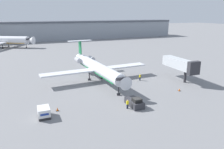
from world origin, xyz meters
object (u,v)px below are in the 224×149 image
Objects in this scene: airplane_main at (97,67)px; traffic_cone_right at (179,90)px; airplane_parked_far_left at (6,40)px; traffic_cone_left at (57,109)px; pushback_tug at (134,102)px; worker_by_wing at (140,77)px; luggage_cart at (44,112)px; worker_near_tug at (127,104)px; jet_bridge at (180,64)px.

airplane_main is 50.86× the size of traffic_cone_right.
airplane_main is 77.89m from airplane_parked_far_left.
pushback_tug is at bearing -13.73° from traffic_cone_left.
luggage_cart is at bearing -154.31° from worker_by_wing.
pushback_tug is 0.13× the size of airplane_parked_far_left.
traffic_cone_left is (2.55, 1.74, -0.59)m from luggage_cart.
airplane_main reaches higher than pushback_tug.
pushback_tug is at bearing -165.43° from traffic_cone_right.
worker_by_wing is at bearing 53.32° from worker_near_tug.
luggage_cart is at bearing 173.99° from pushback_tug.
worker_by_wing is 26.18m from traffic_cone_left.
pushback_tug is 1.91m from worker_near_tug.
airplane_parked_far_left reaches higher than worker_near_tug.
jet_bridge reaches higher than traffic_cone_right.
worker_by_wing is (9.37, 14.45, 0.22)m from pushback_tug.
luggage_cart reaches higher than traffic_cone_left.
traffic_cone_right is at bearing -65.54° from airplane_parked_far_left.
worker_by_wing is 11.36m from jet_bridge.
worker_near_tug is at bearing -75.09° from airplane_parked_far_left.
traffic_cone_left is 0.06× the size of jet_bridge.
worker_near_tug is 0.15× the size of jet_bridge.
jet_bridge is (19.51, 10.72, 3.70)m from pushback_tug.
pushback_tug is 1.59× the size of luggage_cart.
worker_by_wing is at bearing 57.04° from pushback_tug.
pushback_tug reaches higher than worker_near_tug.
airplane_main is 2.60× the size of jet_bridge.
luggage_cart is at bearing -176.62° from traffic_cone_right.
pushback_tug is 2.55× the size of worker_near_tug.
worker_near_tug is 96.57m from airplane_parked_far_left.
jet_bridge is at bearing -60.62° from airplane_parked_far_left.
worker_by_wing is at bearing 159.84° from jet_bridge.
traffic_cone_right is at bearing 0.18° from traffic_cone_left.
luggage_cart is 91.49m from airplane_parked_far_left.
pushback_tug is 96.51m from airplane_parked_far_left.
airplane_parked_far_left is (-40.53, 89.10, 3.65)m from traffic_cone_right.
luggage_cart is (-15.65, -17.27, -2.69)m from airplane_main.
airplane_main is at bearing 134.54° from traffic_cone_right.
traffic_cone_right is (15.19, -15.44, -3.31)m from airplane_main.
jet_bridge is (21.33, 11.29, 3.49)m from worker_near_tug.
worker_near_tug is (15.15, -2.35, 0.05)m from luggage_cart.
worker_by_wing is 0.15× the size of jet_bridge.
worker_by_wing is at bearing -23.31° from airplane_main.
luggage_cart reaches higher than worker_by_wing.
luggage_cart is 3.14m from traffic_cone_left.
pushback_tug reaches higher than luggage_cart.
airplane_main is at bearing 158.20° from jet_bridge.
worker_near_tug is 18.72m from worker_by_wing.
jet_bridge is at bearing 51.63° from traffic_cone_right.
airplane_main is 23.46m from luggage_cart.
worker_by_wing is at bearing -65.29° from airplane_parked_far_left.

